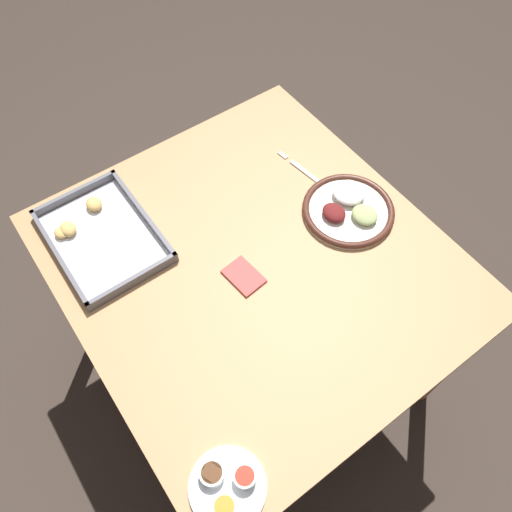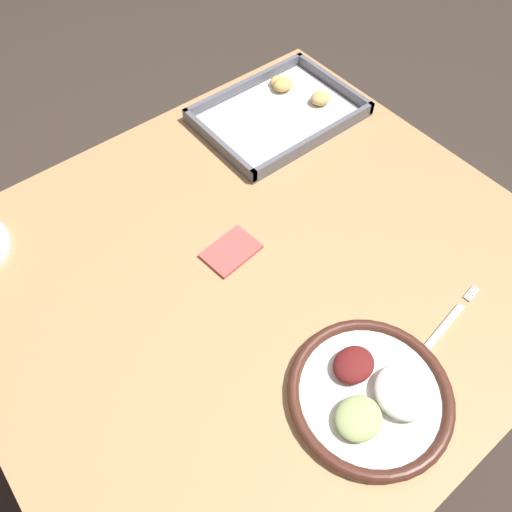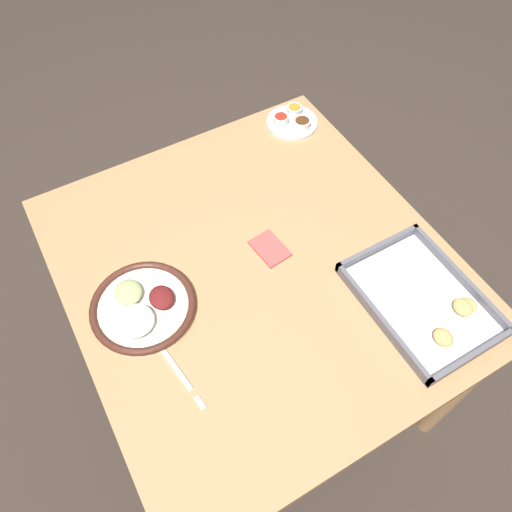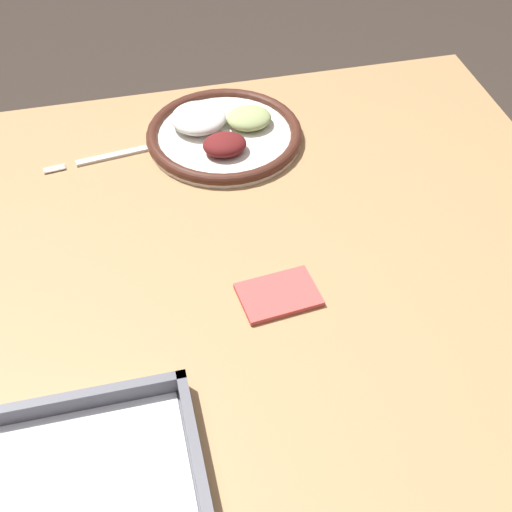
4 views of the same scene
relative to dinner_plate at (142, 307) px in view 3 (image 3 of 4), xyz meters
The scene contains 7 objects.
ground_plane 0.83m from the dinner_plate, 85.50° to the left, with size 8.00×8.00×0.00m, color #382D26.
dining_table 0.34m from the dinner_plate, 85.50° to the left, with size 1.05×0.97×0.75m.
dinner_plate is the anchor object (origin of this frame).
fork 0.18m from the dinner_plate, ahead, with size 0.22×0.04×0.00m.
saucer_plate 0.79m from the dinner_plate, 120.14° to the left, with size 0.17×0.17×0.04m.
baking_tray 0.70m from the dinner_plate, 61.48° to the left, with size 0.37×0.26×0.04m.
napkin 0.37m from the dinner_plate, 90.31° to the left, with size 0.11×0.08×0.01m.
Camera 3 is at (0.63, -0.36, 1.85)m, focal length 35.00 mm.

